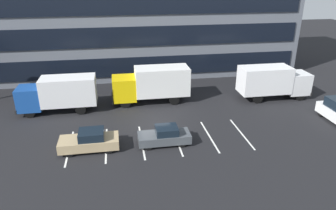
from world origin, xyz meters
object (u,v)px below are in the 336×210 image
Objects in this scene: sedan_tan at (90,141)px; sedan_charcoal at (165,136)px; box_truck_yellow at (152,83)px; box_truck_white at (273,81)px; box_truck_blue at (59,93)px.

sedan_tan reaches higher than sedan_charcoal.
sedan_charcoal is (5.73, -0.07, -0.06)m from sedan_tan.
box_truck_yellow reaches higher than sedan_tan.
sedan_charcoal is (-12.76, -7.67, -1.29)m from box_truck_white.
sedan_tan is (-5.84, -8.73, -1.31)m from box_truck_yellow.
sedan_tan is (-18.49, -7.59, -1.23)m from box_truck_white.
sedan_charcoal is at bearing -90.73° from box_truck_yellow.
box_truck_blue is 1.66× the size of sedan_tan.
sedan_charcoal is (8.95, -7.86, -1.23)m from box_truck_blue.
box_truck_white reaches higher than sedan_tan.
box_truck_blue reaches higher than sedan_charcoal.
box_truck_white is at bearing -0.51° from box_truck_blue.
box_truck_white reaches higher than box_truck_blue.
box_truck_white is at bearing 22.33° from sedan_tan.
sedan_charcoal is (-0.11, -8.80, -1.37)m from box_truck_yellow.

